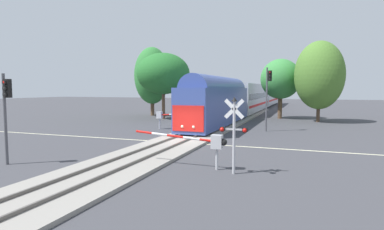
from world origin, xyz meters
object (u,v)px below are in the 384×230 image
(pine_left_background, at_px, (152,76))
(crossing_signal_mast, at_px, (234,127))
(traffic_signal_far_side, at_px, (268,89))
(elm_centre_background, at_px, (281,79))
(crossing_gate_near, at_px, (207,142))
(traffic_signal_near_left, at_px, (6,104))
(oak_behind_train, at_px, (163,74))
(oak_far_right, at_px, (319,75))
(crossing_gate_far, at_px, (166,115))
(commuter_train, at_px, (252,97))

(pine_left_background, bearing_deg, crossing_signal_mast, -56.69)
(traffic_signal_far_side, relative_size, elm_centre_background, 0.75)
(crossing_gate_near, xyz_separation_m, traffic_signal_near_left, (-10.46, -2.82, 1.90))
(crossing_signal_mast, xyz_separation_m, traffic_signal_far_side, (-0.33, 16.47, 1.82))
(oak_behind_train, relative_size, oak_far_right, 0.90)
(crossing_gate_near, height_order, elm_centre_background, elm_centre_background)
(pine_left_background, bearing_deg, crossing_gate_far, -58.57)
(oak_far_right, xyz_separation_m, pine_left_background, (-23.82, 1.81, 0.34))
(traffic_signal_near_left, bearing_deg, oak_far_right, 61.03)
(crossing_signal_mast, relative_size, pine_left_background, 0.36)
(commuter_train, height_order, elm_centre_background, elm_centre_background)
(elm_centre_background, bearing_deg, traffic_signal_far_side, -90.06)
(crossing_gate_far, relative_size, traffic_signal_near_left, 1.24)
(commuter_train, xyz_separation_m, oak_far_right, (10.51, -14.19, 3.05))
(oak_behind_train, xyz_separation_m, oak_far_right, (19.79, 2.79, -0.38))
(traffic_signal_far_side, xyz_separation_m, elm_centre_background, (0.02, 14.29, 1.33))
(traffic_signal_near_left, xyz_separation_m, oak_behind_train, (-3.30, 27.02, 2.83))
(commuter_train, relative_size, traffic_signal_far_side, 11.12)
(crossing_gate_far, xyz_separation_m, traffic_signal_far_side, (9.91, 1.94, 2.67))
(oak_behind_train, height_order, pine_left_background, pine_left_background)
(crossing_signal_mast, xyz_separation_m, crossing_gate_far, (-10.23, 14.53, -0.85))
(oak_behind_train, bearing_deg, crossing_signal_mast, -58.34)
(commuter_train, bearing_deg, traffic_signal_far_side, -77.41)
(elm_centre_background, xyz_separation_m, oak_behind_train, (-14.94, -6.03, 0.71))
(commuter_train, height_order, crossing_signal_mast, commuter_train)
(traffic_signal_far_side, relative_size, traffic_signal_near_left, 1.24)
(crossing_gate_near, bearing_deg, traffic_signal_far_side, 85.82)
(crossing_signal_mast, bearing_deg, pine_left_background, 123.31)
(crossing_gate_far, distance_m, traffic_signal_far_side, 10.44)
(oak_far_right, relative_size, pine_left_background, 0.95)
(oak_behind_train, distance_m, pine_left_background, 6.11)
(traffic_signal_far_side, bearing_deg, traffic_signal_near_left, -121.80)
(commuter_train, relative_size, oak_behind_train, 7.65)
(crossing_gate_near, relative_size, traffic_signal_far_side, 0.84)
(crossing_gate_near, distance_m, pine_left_background, 34.17)
(commuter_train, height_order, traffic_signal_near_left, commuter_train)
(elm_centre_background, xyz_separation_m, oak_far_right, (4.85, -3.24, 0.34))
(commuter_train, relative_size, oak_far_right, 6.87)
(oak_behind_train, xyz_separation_m, pine_left_background, (-4.02, 4.59, -0.04))
(crossing_gate_far, bearing_deg, pine_left_background, 121.43)
(commuter_train, height_order, crossing_gate_near, commuter_train)
(pine_left_background, bearing_deg, elm_centre_background, 4.34)
(crossing_signal_mast, distance_m, pine_left_background, 35.30)
(commuter_train, xyz_separation_m, traffic_signal_far_side, (5.64, -25.23, 1.38))
(elm_centre_background, bearing_deg, oak_far_right, -33.77)
(oak_far_right, bearing_deg, commuter_train, 126.52)
(traffic_signal_near_left, height_order, elm_centre_background, elm_centre_background)
(crossing_signal_mast, bearing_deg, oak_behind_train, 121.66)
(crossing_signal_mast, distance_m, oak_behind_train, 29.31)
(commuter_train, relative_size, crossing_gate_near, 13.21)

